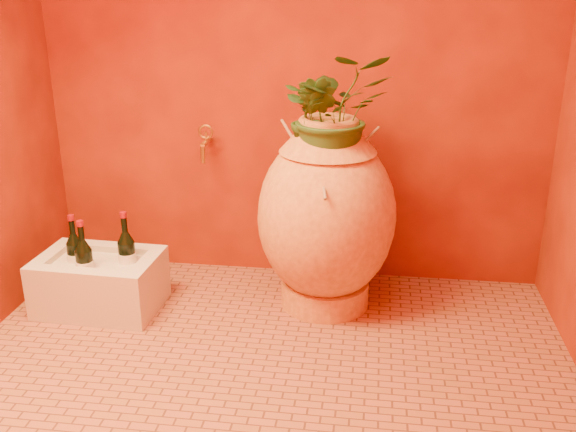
# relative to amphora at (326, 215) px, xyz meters

# --- Properties ---
(floor) EXTENTS (2.50, 2.50, 0.00)m
(floor) POSITION_rel_amphora_xyz_m (-0.20, -0.65, -0.45)
(floor) COLOR brown
(floor) RESTS_ON ground
(wall_back) EXTENTS (2.50, 0.02, 2.50)m
(wall_back) POSITION_rel_amphora_xyz_m (-0.20, 0.35, 0.80)
(wall_back) COLOR #601405
(wall_back) RESTS_ON ground
(amphora) EXTENTS (0.64, 0.64, 0.91)m
(amphora) POSITION_rel_amphora_xyz_m (0.00, 0.00, 0.00)
(amphora) COLOR gold
(amphora) RESTS_ON floor
(stone_basin) EXTENTS (0.57, 0.40, 0.26)m
(stone_basin) POSITION_rel_amphora_xyz_m (-1.05, -0.19, -0.33)
(stone_basin) COLOR #BCB09C
(stone_basin) RESTS_ON floor
(wine_bottle_a) EXTENTS (0.08, 0.08, 0.34)m
(wine_bottle_a) POSITION_rel_amphora_xyz_m (-0.91, -0.16, -0.19)
(wine_bottle_a) COLOR black
(wine_bottle_a) RESTS_ON stone_basin
(wine_bottle_b) EXTENTS (0.08, 0.08, 0.32)m
(wine_bottle_b) POSITION_rel_amphora_xyz_m (-1.16, -0.18, -0.20)
(wine_bottle_b) COLOR black
(wine_bottle_b) RESTS_ON stone_basin
(wine_bottle_c) EXTENTS (0.08, 0.08, 0.33)m
(wine_bottle_c) POSITION_rel_amphora_xyz_m (-1.07, -0.26, -0.19)
(wine_bottle_c) COLOR black
(wine_bottle_c) RESTS_ON stone_basin
(wall_tap) EXTENTS (0.08, 0.16, 0.17)m
(wall_tap) POSITION_rel_amphora_xyz_m (-0.63, 0.26, 0.26)
(wall_tap) COLOR #A98327
(wall_tap) RESTS_ON wall_back
(plant_main) EXTENTS (0.56, 0.51, 0.51)m
(plant_main) POSITION_rel_amphora_xyz_m (0.03, -0.02, 0.48)
(plant_main) COLOR #234819
(plant_main) RESTS_ON amphora
(plant_side) EXTENTS (0.25, 0.24, 0.37)m
(plant_side) POSITION_rel_amphora_xyz_m (-0.06, -0.04, 0.45)
(plant_side) COLOR #234819
(plant_side) RESTS_ON amphora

